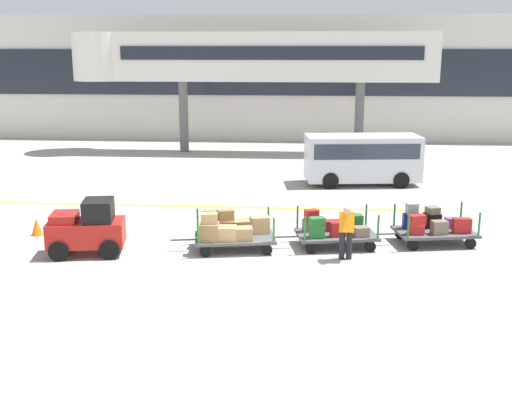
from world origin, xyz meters
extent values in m
plane|color=#9E9B91|center=(0.00, 0.00, 0.00)|extent=(120.00, 120.00, 0.00)
cube|color=yellow|center=(-2.88, 7.29, 0.00)|extent=(18.08, 0.22, 0.01)
cube|color=beige|center=(0.00, 26.00, 3.86)|extent=(58.08, 2.40, 7.72)
cube|color=#1E232D|center=(0.00, 24.75, 4.24)|extent=(55.18, 0.12, 2.80)
cube|color=silver|center=(-0.75, 20.00, 5.25)|extent=(17.72, 2.20, 2.60)
cylinder|color=silver|center=(-10.21, 20.00, 5.25)|extent=(3.00, 3.00, 2.60)
cube|color=#1E232D|center=(-0.75, 18.86, 5.45)|extent=(15.95, 0.08, 0.70)
cylinder|color=#59595B|center=(-5.62, 20.00, 1.98)|extent=(0.50, 0.50, 3.95)
cylinder|color=#59595B|center=(4.12, 20.00, 1.98)|extent=(0.50, 0.50, 3.95)
cube|color=red|center=(-4.91, 1.51, 0.63)|extent=(2.26, 1.46, 0.70)
cube|color=black|center=(-4.55, 1.58, 1.28)|extent=(0.96, 1.12, 0.60)
cube|color=#A51B16|center=(-5.48, 1.41, 1.10)|extent=(0.85, 1.04, 0.24)
cylinder|color=black|center=(-5.67, 1.91, 0.28)|extent=(0.58, 0.28, 0.56)
cylinder|color=black|center=(-5.49, 0.88, 0.28)|extent=(0.58, 0.28, 0.56)
cylinder|color=black|center=(-4.33, 2.15, 0.28)|extent=(0.58, 0.28, 0.56)
cylinder|color=black|center=(-4.14, 1.12, 0.28)|extent=(0.58, 0.28, 0.56)
cube|color=#4C4C4F|center=(-0.78, 2.26, 0.36)|extent=(2.51, 1.79, 0.08)
cylinder|color=#237033|center=(-1.93, 2.70, 0.75)|extent=(0.06, 0.06, 0.70)
cylinder|color=#237033|center=(-1.70, 1.44, 0.75)|extent=(0.06, 0.06, 0.70)
cylinder|color=#237033|center=(0.15, 3.08, 0.75)|extent=(0.06, 0.06, 0.70)
cylinder|color=#237033|center=(0.38, 1.81, 0.75)|extent=(0.06, 0.06, 0.70)
cylinder|color=black|center=(-1.73, 2.69, 0.16)|extent=(0.33, 0.16, 0.32)
cylinder|color=black|center=(-1.52, 1.52, 0.16)|extent=(0.33, 0.16, 0.32)
cylinder|color=black|center=(-0.03, 3.00, 0.16)|extent=(0.33, 0.16, 0.32)
cylinder|color=black|center=(0.18, 1.83, 0.16)|extent=(0.33, 0.16, 0.32)
cylinder|color=#333333|center=(-2.25, 1.99, 0.34)|extent=(0.70, 0.17, 0.05)
cube|color=tan|center=(-1.51, 2.43, 0.62)|extent=(0.52, 0.53, 0.44)
cube|color=olive|center=(-1.44, 1.80, 0.65)|extent=(0.54, 0.53, 0.50)
cube|color=#A87F4C|center=(-1.08, 2.57, 0.59)|extent=(0.56, 0.46, 0.39)
cube|color=tan|center=(-0.95, 1.88, 0.60)|extent=(0.57, 0.51, 0.40)
cube|color=#9E7A4C|center=(-0.59, 2.60, 0.60)|extent=(0.64, 0.63, 0.40)
cube|color=#9E7A4C|center=(-0.50, 1.94, 0.58)|extent=(0.60, 0.52, 0.36)
cube|color=tan|center=(-0.07, 2.69, 0.65)|extent=(0.62, 0.54, 0.50)
cube|color=olive|center=(-1.51, 2.43, 0.98)|extent=(0.40, 0.29, 0.28)
cube|color=tan|center=(-1.44, 1.80, 1.05)|extent=(0.51, 0.35, 0.30)
cube|color=olive|center=(-1.08, 2.57, 0.95)|extent=(0.54, 0.45, 0.33)
cube|color=#4C4C4F|center=(2.18, 2.79, 0.36)|extent=(2.51, 1.79, 0.08)
cylinder|color=#237033|center=(1.02, 3.24, 0.75)|extent=(0.06, 0.06, 0.70)
cylinder|color=#237033|center=(1.25, 1.97, 0.75)|extent=(0.06, 0.06, 0.70)
cylinder|color=#237033|center=(3.10, 3.61, 0.75)|extent=(0.06, 0.06, 0.70)
cylinder|color=#237033|center=(3.33, 2.34, 0.75)|extent=(0.06, 0.06, 0.70)
cylinder|color=black|center=(1.22, 3.22, 0.16)|extent=(0.33, 0.16, 0.32)
cylinder|color=black|center=(1.43, 2.05, 0.16)|extent=(0.33, 0.16, 0.32)
cylinder|color=black|center=(2.92, 3.53, 0.16)|extent=(0.33, 0.16, 0.32)
cylinder|color=black|center=(3.13, 2.36, 0.16)|extent=(0.33, 0.16, 0.32)
cylinder|color=#333333|center=(0.70, 2.52, 0.34)|extent=(0.70, 0.17, 0.05)
cube|color=#726651|center=(1.44, 2.98, 0.58)|extent=(0.57, 0.38, 0.36)
cube|color=#236B2D|center=(1.60, 2.33, 0.56)|extent=(0.45, 0.35, 0.33)
cube|color=red|center=(2.08, 3.11, 0.56)|extent=(0.51, 0.39, 0.31)
cube|color=red|center=(2.21, 2.47, 0.62)|extent=(0.49, 0.35, 0.44)
cube|color=#236B2D|center=(2.73, 3.23, 0.63)|extent=(0.51, 0.41, 0.47)
cube|color=#726651|center=(2.87, 2.55, 0.54)|extent=(0.48, 0.44, 0.29)
cube|color=red|center=(1.44, 2.98, 0.91)|extent=(0.46, 0.41, 0.30)
cube|color=#236B2D|center=(1.60, 2.33, 0.86)|extent=(0.51, 0.44, 0.27)
cube|color=#4C4C4F|center=(5.13, 3.32, 0.36)|extent=(2.51, 1.79, 0.08)
cylinder|color=#237033|center=(3.97, 3.77, 0.75)|extent=(0.06, 0.06, 0.70)
cylinder|color=#237033|center=(4.20, 2.50, 0.75)|extent=(0.06, 0.06, 0.70)
cylinder|color=#237033|center=(6.06, 4.14, 0.75)|extent=(0.06, 0.06, 0.70)
cylinder|color=#237033|center=(6.29, 2.88, 0.75)|extent=(0.06, 0.06, 0.70)
cylinder|color=black|center=(4.18, 3.75, 0.16)|extent=(0.33, 0.16, 0.32)
cylinder|color=black|center=(4.39, 2.58, 0.16)|extent=(0.33, 0.16, 0.32)
cylinder|color=black|center=(5.87, 4.06, 0.16)|extent=(0.33, 0.16, 0.32)
cylinder|color=black|center=(6.08, 2.89, 0.16)|extent=(0.33, 0.16, 0.32)
cylinder|color=#333333|center=(3.65, 3.06, 0.34)|extent=(0.70, 0.17, 0.05)
cube|color=navy|center=(4.45, 3.52, 0.63)|extent=(0.52, 0.29, 0.46)
cube|color=red|center=(4.52, 2.90, 0.54)|extent=(0.43, 0.33, 0.29)
cube|color=black|center=(5.10, 3.68, 0.62)|extent=(0.54, 0.38, 0.44)
cube|color=#726651|center=(5.18, 2.96, 0.60)|extent=(0.51, 0.40, 0.40)
cube|color=#8C338C|center=(5.70, 3.70, 0.55)|extent=(0.43, 0.32, 0.30)
cube|color=red|center=(5.86, 3.14, 0.62)|extent=(0.54, 0.29, 0.45)
cube|color=#99999E|center=(4.45, 3.52, 1.02)|extent=(0.38, 0.32, 0.33)
cube|color=red|center=(4.52, 2.90, 0.83)|extent=(0.52, 0.40, 0.29)
cube|color=#726651|center=(5.10, 3.68, 0.94)|extent=(0.45, 0.46, 0.21)
cylinder|color=black|center=(2.28, 1.66, 0.41)|extent=(0.16, 0.16, 0.82)
cylinder|color=black|center=(2.48, 1.66, 0.41)|extent=(0.16, 0.16, 0.82)
cube|color=orange|center=(2.38, 1.56, 1.09)|extent=(0.40, 0.42, 0.61)
sphere|color=tan|center=(2.38, 1.44, 1.45)|extent=(0.22, 0.22, 0.22)
cube|color=silver|center=(3.65, 11.87, 1.15)|extent=(4.99, 2.47, 1.90)
cube|color=#2D3847|center=(3.65, 11.87, 1.55)|extent=(4.62, 2.46, 0.64)
cylinder|color=black|center=(2.28, 10.82, 0.34)|extent=(0.70, 0.32, 0.68)
cylinder|color=black|center=(5.23, 11.18, 0.34)|extent=(0.70, 0.32, 0.68)
cone|color=orange|center=(-7.11, 3.22, 0.28)|extent=(0.36, 0.36, 0.55)
camera|label=1|loc=(1.23, -15.29, 5.70)|focal=44.61mm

